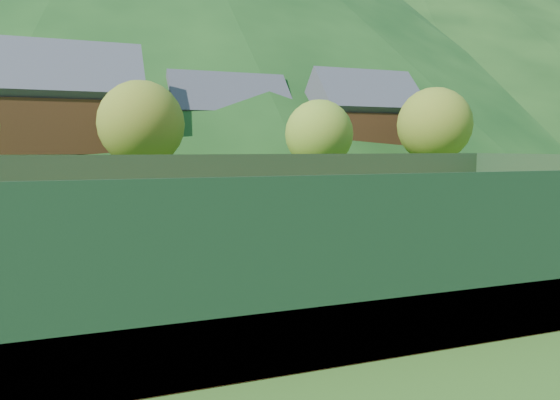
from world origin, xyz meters
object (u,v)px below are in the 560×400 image
object	(u,v)px
chalet_right	(361,131)
student_a	(341,205)
student_b	(363,200)
chalet_left	(63,123)
coach	(266,221)
student_d	(436,200)
tennis_net	(285,220)
ball_hopper	(29,250)
student_c	(401,199)
chalet_mid	(228,133)

from	to	relation	value
chalet_right	student_a	bearing A→B (deg)	-120.42
student_b	chalet_left	size ratio (longest dim) A/B	0.12
coach	student_a	bearing A→B (deg)	55.04
student_a	student_d	bearing A→B (deg)	-164.66
student_a	chalet_left	distance (m)	31.71
coach	tennis_net	xyz separation A→B (m)	(1.76, 2.92, -0.43)
student_d	ball_hopper	bearing A→B (deg)	3.43
student_b	student_c	bearing A→B (deg)	167.18
ball_hopper	chalet_left	xyz separation A→B (m)	(-1.23, 34.54, 4.88)
coach	tennis_net	world-z (taller)	coach
coach	student_d	bearing A→B (deg)	38.83
student_d	tennis_net	world-z (taller)	student_d
student_b	student_a	bearing A→B (deg)	27.47
student_b	chalet_mid	bearing A→B (deg)	-101.32
student_b	chalet_mid	xyz separation A→B (m)	(0.66, 30.82, 4.15)
chalet_mid	chalet_right	bearing A→B (deg)	-15.95
student_c	chalet_mid	bearing A→B (deg)	-80.17
student_a	chalet_mid	xyz separation A→B (m)	(2.65, 32.35, 4.17)
tennis_net	student_a	bearing A→B (deg)	26.21
chalet_mid	student_d	bearing A→B (deg)	-84.60
student_a	student_d	distance (m)	5.68
student_a	chalet_left	bearing A→B (deg)	-55.31
student_a	ball_hopper	bearing A→B (deg)	36.53
student_b	ball_hopper	distance (m)	16.09
tennis_net	chalet_left	xyz separation A→B (m)	(-10.00, 30.00, 5.13)
chalet_mid	tennis_net	bearing A→B (deg)	-100.01
student_c	ball_hopper	xyz separation A→B (m)	(-16.25, -7.62, -0.06)
student_c	ball_hopper	world-z (taller)	student_c
student_b	chalet_left	world-z (taller)	chalet_left
tennis_net	chalet_mid	distance (m)	34.81
ball_hopper	chalet_right	size ratio (longest dim) A/B	0.08
ball_hopper	tennis_net	bearing A→B (deg)	27.38
student_c	student_d	world-z (taller)	student_c
student_a	coach	bearing A→B (deg)	51.25
student_c	chalet_left	bearing A→B (deg)	-49.91
student_b	student_c	xyz separation A→B (m)	(2.14, -0.10, -0.01)
student_a	chalet_right	size ratio (longest dim) A/B	0.13
ball_hopper	student_d	bearing A→B (deg)	20.86
coach	chalet_right	distance (m)	39.70
coach	chalet_left	bearing A→B (deg)	117.32
ball_hopper	chalet_right	bearing A→B (deg)	50.21
coach	student_b	xyz separation A→B (m)	(7.10, 6.10, -0.11)
tennis_net	student_d	bearing A→B (deg)	13.92
student_c	student_d	distance (m)	1.74
chalet_mid	coach	bearing A→B (deg)	-101.87
student_b	ball_hopper	world-z (taller)	student_b
tennis_net	chalet_left	distance (m)	32.04
student_d	student_b	bearing A→B (deg)	-32.00
chalet_left	student_d	bearing A→B (deg)	-55.62
student_a	ball_hopper	size ratio (longest dim) A/B	1.61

